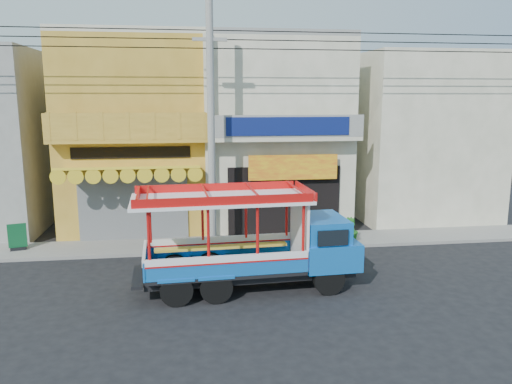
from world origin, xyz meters
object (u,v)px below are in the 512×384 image
at_px(songthaew_truck, 264,240).
at_px(utility_pole, 215,115).
at_px(green_sign, 18,239).
at_px(potted_plant_c, 307,227).
at_px(potted_plant_b, 351,230).
at_px(potted_plant_a, 320,225).

bearing_deg(songthaew_truck, utility_pole, 107.20).
xyz_separation_m(green_sign, potted_plant_c, (10.83, -0.14, 0.11)).
bearing_deg(potted_plant_b, utility_pole, 31.11).
bearing_deg(utility_pole, potted_plant_c, 10.21).
relative_size(utility_pole, songthaew_truck, 4.22).
bearing_deg(utility_pole, green_sign, 173.85).
height_order(green_sign, potted_plant_a, potted_plant_a).
bearing_deg(potted_plant_c, green_sign, -51.09).
bearing_deg(potted_plant_a, songthaew_truck, -179.71).
xyz_separation_m(utility_pole, potted_plant_a, (4.12, 0.74, -4.36)).
height_order(green_sign, potted_plant_c, potted_plant_c).
bearing_deg(potted_plant_a, potted_plant_b, -85.85).
height_order(green_sign, potted_plant_b, green_sign).
bearing_deg(potted_plant_c, potted_plant_b, 112.57).
bearing_deg(utility_pole, potted_plant_b, 1.53).
bearing_deg(potted_plant_c, songthaew_truck, 11.55).
distance_m(songthaew_truck, potted_plant_c, 5.13).
distance_m(potted_plant_b, potted_plant_c, 1.72).
relative_size(potted_plant_b, potted_plant_c, 0.91).
xyz_separation_m(utility_pole, potted_plant_c, (3.57, 0.64, -4.39)).
bearing_deg(potted_plant_b, green_sign, 26.63).
xyz_separation_m(songthaew_truck, potted_plant_c, (2.39, 4.47, -0.83)).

